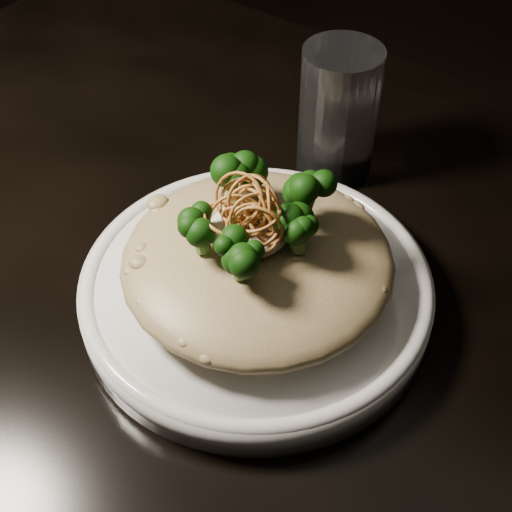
{
  "coord_description": "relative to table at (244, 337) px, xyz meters",
  "views": [
    {
      "loc": [
        0.25,
        -0.33,
        1.2
      ],
      "look_at": [
        0.03,
        -0.02,
        0.81
      ],
      "focal_mm": 50.0,
      "sensor_mm": 36.0,
      "label": 1
    }
  ],
  "objects": [
    {
      "name": "shallots",
      "position": [
        0.03,
        -0.02,
        0.19
      ],
      "size": [
        0.06,
        0.06,
        0.04
      ],
      "primitive_type": null,
      "color": "brown",
      "rests_on": "cheese"
    },
    {
      "name": "risotto",
      "position": [
        0.03,
        -0.02,
        0.14
      ],
      "size": [
        0.21,
        0.21,
        0.05
      ],
      "primitive_type": "ellipsoid",
      "color": "brown",
      "rests_on": "plate"
    },
    {
      "name": "drinking_glass",
      "position": [
        -0.01,
        0.17,
        0.15
      ],
      "size": [
        0.08,
        0.08,
        0.13
      ],
      "primitive_type": "cylinder",
      "rotation": [
        0.0,
        0.0,
        -0.07
      ],
      "color": "silver",
      "rests_on": "table"
    },
    {
      "name": "cheese",
      "position": [
        0.02,
        -0.02,
        0.17
      ],
      "size": [
        0.06,
        0.06,
        0.02
      ],
      "primitive_type": "ellipsoid",
      "color": "silver",
      "rests_on": "risotto"
    },
    {
      "name": "plate",
      "position": [
        0.03,
        -0.02,
        0.1
      ],
      "size": [
        0.28,
        0.28,
        0.03
      ],
      "primitive_type": "cylinder",
      "color": "silver",
      "rests_on": "table"
    },
    {
      "name": "table",
      "position": [
        0.0,
        0.0,
        0.0
      ],
      "size": [
        1.1,
        0.8,
        0.75
      ],
      "color": "black",
      "rests_on": "ground"
    },
    {
      "name": "broccoli",
      "position": [
        0.02,
        -0.02,
        0.18
      ],
      "size": [
        0.12,
        0.12,
        0.05
      ],
      "primitive_type": null,
      "color": "black",
      "rests_on": "risotto"
    }
  ]
}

